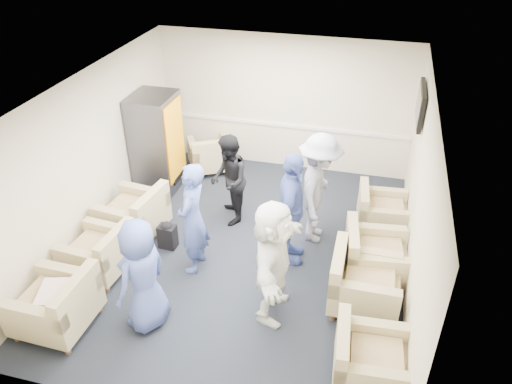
% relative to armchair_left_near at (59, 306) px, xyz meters
% --- Properties ---
extents(floor, '(6.00, 6.00, 0.00)m').
position_rel_armchair_left_near_xyz_m(floor, '(1.89, 2.13, -0.37)').
color(floor, black).
rests_on(floor, ground).
extents(ceiling, '(6.00, 6.00, 0.00)m').
position_rel_armchair_left_near_xyz_m(ceiling, '(1.89, 2.13, 2.33)').
color(ceiling, silver).
rests_on(ceiling, back_wall).
extents(back_wall, '(5.00, 0.02, 2.70)m').
position_rel_armchair_left_near_xyz_m(back_wall, '(1.89, 5.13, 0.98)').
color(back_wall, beige).
rests_on(back_wall, floor).
extents(front_wall, '(5.00, 0.02, 2.70)m').
position_rel_armchair_left_near_xyz_m(front_wall, '(1.89, -0.87, 0.98)').
color(front_wall, beige).
rests_on(front_wall, floor).
extents(left_wall, '(0.02, 6.00, 2.70)m').
position_rel_armchair_left_near_xyz_m(left_wall, '(-0.61, 2.13, 0.98)').
color(left_wall, beige).
rests_on(left_wall, floor).
extents(right_wall, '(0.02, 6.00, 2.70)m').
position_rel_armchair_left_near_xyz_m(right_wall, '(4.39, 2.13, 0.98)').
color(right_wall, beige).
rests_on(right_wall, floor).
extents(chair_rail, '(4.98, 0.04, 0.06)m').
position_rel_armchair_left_near_xyz_m(chair_rail, '(1.89, 5.11, 0.53)').
color(chair_rail, white).
rests_on(chair_rail, back_wall).
extents(tv, '(0.10, 1.00, 0.58)m').
position_rel_armchair_left_near_xyz_m(tv, '(4.33, 3.93, 1.68)').
color(tv, black).
rests_on(tv, right_wall).
extents(armchair_left_near, '(0.95, 0.95, 0.74)m').
position_rel_armchair_left_near_xyz_m(armchair_left_near, '(0.00, 0.00, 0.00)').
color(armchair_left_near, tan).
rests_on(armchair_left_near, floor).
extents(armchair_left_mid, '(0.93, 0.93, 0.69)m').
position_rel_armchair_left_near_xyz_m(armchair_left_mid, '(-0.03, 1.13, -0.03)').
color(armchair_left_mid, tan).
rests_on(armchair_left_mid, floor).
extents(armchair_left_far, '(1.04, 1.04, 0.75)m').
position_rel_armchair_left_near_xyz_m(armchair_left_far, '(0.05, 2.13, 0.00)').
color(armchair_left_far, tan).
rests_on(armchair_left_far, floor).
extents(armchair_right_near, '(0.90, 0.90, 0.68)m').
position_rel_armchair_left_near_xyz_m(armchair_right_near, '(3.93, 0.14, -0.03)').
color(armchair_right_near, tan).
rests_on(armchair_right_near, floor).
extents(armchair_right_midnear, '(0.93, 0.93, 0.74)m').
position_rel_armchair_left_near_xyz_m(armchair_right_midnear, '(3.76, 1.40, 0.00)').
color(armchair_right_midnear, tan).
rests_on(armchair_right_midnear, floor).
extents(armchair_right_midfar, '(1.01, 1.01, 0.72)m').
position_rel_armchair_left_near_xyz_m(armchair_right_midfar, '(3.88, 2.04, -0.01)').
color(armchair_right_midfar, tan).
rests_on(armchair_right_midfar, floor).
extents(armchair_right_far, '(0.88, 0.88, 0.65)m').
position_rel_armchair_left_near_xyz_m(armchair_right_far, '(3.93, 3.31, -0.04)').
color(armchair_right_far, tan).
rests_on(armchair_right_far, floor).
extents(armchair_corner, '(1.14, 1.14, 0.67)m').
position_rel_armchair_left_near_xyz_m(armchair_corner, '(0.54, 4.52, -0.04)').
color(armchair_corner, tan).
rests_on(armchair_corner, floor).
extents(vending_machine, '(0.76, 0.88, 1.86)m').
position_rel_armchair_left_near_xyz_m(vending_machine, '(-0.20, 3.69, 0.56)').
color(vending_machine, '#4C4C53').
rests_on(vending_machine, floor).
extents(backpack, '(0.29, 0.22, 0.48)m').
position_rel_armchair_left_near_xyz_m(backpack, '(0.67, 1.95, -0.12)').
color(backpack, black).
rests_on(backpack, floor).
extents(pillow, '(0.51, 0.59, 0.14)m').
position_rel_armchair_left_near_xyz_m(pillow, '(-0.02, 0.00, 0.19)').
color(pillow, white).
rests_on(pillow, armchair_left_near).
extents(person_front_left, '(0.73, 0.91, 1.63)m').
position_rel_armchair_left_near_xyz_m(person_front_left, '(1.06, 0.37, 0.45)').
color(person_front_left, '#4458A5').
rests_on(person_front_left, floor).
extents(person_mid_left, '(0.43, 0.65, 1.78)m').
position_rel_armchair_left_near_xyz_m(person_mid_left, '(1.28, 1.60, 0.52)').
color(person_mid_left, '#4458A5').
rests_on(person_mid_left, floor).
extents(person_back_left, '(0.84, 0.94, 1.60)m').
position_rel_armchair_left_near_xyz_m(person_back_left, '(1.42, 2.94, 0.43)').
color(person_back_left, black).
rests_on(person_back_left, floor).
extents(person_back_right, '(0.70, 1.21, 1.87)m').
position_rel_armchair_left_near_xyz_m(person_back_right, '(2.94, 2.81, 0.56)').
color(person_back_right, beige).
rests_on(person_back_right, floor).
extents(person_mid_right, '(0.55, 1.11, 1.84)m').
position_rel_armchair_left_near_xyz_m(person_mid_right, '(2.63, 2.15, 0.55)').
color(person_mid_right, '#4458A5').
rests_on(person_mid_right, floor).
extents(person_front_right, '(0.53, 1.64, 1.77)m').
position_rel_armchair_left_near_xyz_m(person_front_right, '(2.63, 0.98, 0.52)').
color(person_front_right, white).
rests_on(person_front_right, floor).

